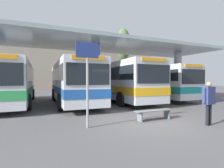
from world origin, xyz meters
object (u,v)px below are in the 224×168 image
(transit_bus_left_bay, at_px, (14,82))
(info_sign_platform, at_px, (87,67))
(transit_bus_far_right_bay, at_px, (149,81))
(pedestrian_waiting, at_px, (209,99))
(waiting_bench_near_pillar, at_px, (154,112))
(poplar_tree_behind_left, at_px, (123,45))
(transit_bus_center_bay, at_px, (73,81))
(transit_bus_right_bay, at_px, (118,81))

(transit_bus_left_bay, bearing_deg, info_sign_platform, 112.40)
(transit_bus_far_right_bay, bearing_deg, transit_bus_left_bay, -1.31)
(transit_bus_left_bay, distance_m, pedestrian_waiting, 13.05)
(waiting_bench_near_pillar, distance_m, pedestrian_waiting, 2.35)
(info_sign_platform, bearing_deg, poplar_tree_behind_left, 58.47)
(info_sign_platform, distance_m, poplar_tree_behind_left, 23.49)
(transit_bus_far_right_bay, xyz_separation_m, poplar_tree_behind_left, (2.98, 11.20, 5.99))
(waiting_bench_near_pillar, distance_m, poplar_tree_behind_left, 22.57)
(transit_bus_left_bay, distance_m, transit_bus_center_bay, 4.42)
(waiting_bench_near_pillar, xyz_separation_m, poplar_tree_behind_left, (8.75, 19.46, 7.37))
(transit_bus_right_bay, bearing_deg, poplar_tree_behind_left, -118.24)
(transit_bus_center_bay, height_order, info_sign_platform, info_sign_platform)
(waiting_bench_near_pillar, height_order, info_sign_platform, info_sign_platform)
(transit_bus_left_bay, relative_size, transit_bus_right_bay, 1.06)
(waiting_bench_near_pillar, relative_size, poplar_tree_behind_left, 0.18)
(transit_bus_left_bay, bearing_deg, transit_bus_far_right_bay, -180.00)
(poplar_tree_behind_left, bearing_deg, pedestrian_waiting, -109.10)
(poplar_tree_behind_left, bearing_deg, transit_bus_left_bay, -144.65)
(transit_bus_center_bay, relative_size, waiting_bench_near_pillar, 5.30)
(waiting_bench_near_pillar, bearing_deg, transit_bus_left_bay, 126.65)
(transit_bus_center_bay, height_order, pedestrian_waiting, transit_bus_center_bay)
(transit_bus_far_right_bay, bearing_deg, waiting_bench_near_pillar, 55.66)
(transit_bus_center_bay, bearing_deg, info_sign_platform, 85.20)
(transit_bus_right_bay, distance_m, info_sign_platform, 8.94)
(transit_bus_far_right_bay, relative_size, poplar_tree_behind_left, 1.06)
(transit_bus_center_bay, xyz_separation_m, pedestrian_waiting, (3.71, -8.93, -0.68))
(info_sign_platform, bearing_deg, pedestrian_waiting, -20.00)
(transit_bus_far_right_bay, distance_m, waiting_bench_near_pillar, 10.17)
(transit_bus_right_bay, bearing_deg, transit_bus_left_bay, -7.33)
(transit_bus_far_right_bay, bearing_deg, transit_bus_center_bay, 8.02)
(transit_bus_left_bay, distance_m, waiting_bench_near_pillar, 10.90)
(poplar_tree_behind_left, bearing_deg, transit_bus_center_bay, -132.04)
(transit_bus_center_bay, xyz_separation_m, waiting_bench_near_pillar, (2.28, -7.22, -1.42))
(pedestrian_waiting, bearing_deg, info_sign_platform, 157.33)
(poplar_tree_behind_left, bearing_deg, transit_bus_right_bay, -119.90)
(pedestrian_waiting, bearing_deg, transit_bus_left_bay, 124.51)
(transit_bus_left_bay, bearing_deg, poplar_tree_behind_left, -142.73)
(transit_bus_left_bay, bearing_deg, pedestrian_waiting, 129.10)
(transit_bus_left_bay, xyz_separation_m, waiting_bench_near_pillar, (6.45, -8.67, -1.39))
(info_sign_platform, bearing_deg, transit_bus_left_bay, 110.48)
(transit_bus_center_bay, xyz_separation_m, transit_bus_far_right_bay, (8.06, 1.05, -0.04))
(pedestrian_waiting, relative_size, poplar_tree_behind_left, 0.17)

